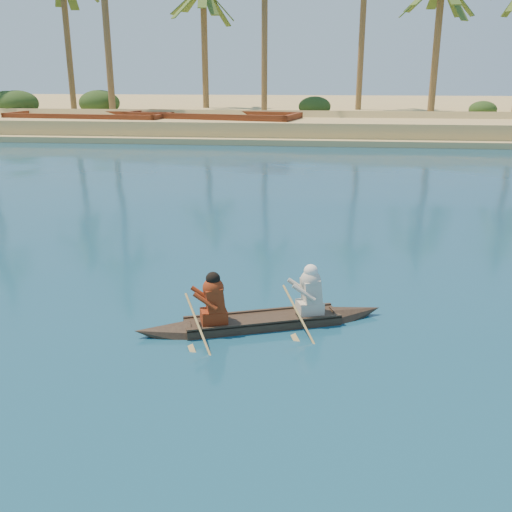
# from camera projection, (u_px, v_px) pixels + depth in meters

# --- Properties ---
(ground) EXTENTS (160.00, 160.00, 0.00)m
(ground) POSITION_uv_depth(u_px,v_px,m) (455.00, 263.00, 13.30)
(ground) COLOR navy
(ground) RESTS_ON ground
(sandy_embankment) EXTENTS (150.00, 51.00, 1.50)m
(sandy_embankment) POSITION_uv_depth(u_px,v_px,m) (356.00, 112.00, 57.49)
(sandy_embankment) COLOR tan
(sandy_embankment) RESTS_ON ground
(palm_grove) EXTENTS (110.00, 14.00, 16.00)m
(palm_grove) POSITION_uv_depth(u_px,v_px,m) (369.00, 23.00, 43.97)
(palm_grove) COLOR #32591F
(palm_grove) RESTS_ON ground
(shrub_cluster) EXTENTS (100.00, 6.00, 2.40)m
(shrub_cluster) POSITION_uv_depth(u_px,v_px,m) (367.00, 116.00, 42.73)
(shrub_cluster) COLOR #233613
(shrub_cluster) RESTS_ON ground
(canoe) EXTENTS (4.36, 2.06, 1.22)m
(canoe) POSITION_uv_depth(u_px,v_px,m) (263.00, 313.00, 9.90)
(canoe) COLOR #3A2D1F
(canoe) RESTS_ON ground
(barge_left) EXTENTS (11.70, 4.88, 1.90)m
(barge_left) POSITION_uv_depth(u_px,v_px,m) (90.00, 126.00, 40.58)
(barge_left) COLOR brown
(barge_left) RESTS_ON ground
(barge_mid) EXTENTS (12.47, 6.44, 1.98)m
(barge_mid) POSITION_uv_depth(u_px,v_px,m) (213.00, 127.00, 39.85)
(barge_mid) COLOR brown
(barge_mid) RESTS_ON ground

